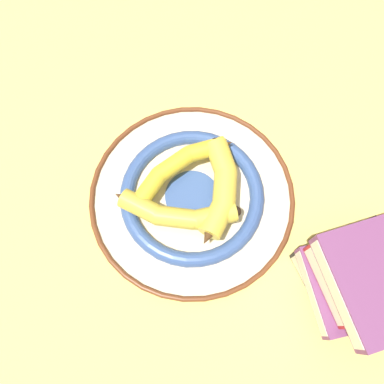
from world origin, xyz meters
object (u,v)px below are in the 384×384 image
banana_a (175,213)px  book_stack (370,275)px  decorative_bowl (192,196)px  banana_b (221,190)px  banana_c (178,166)px

banana_a → book_stack: size_ratio=1.06×
decorative_bowl → banana_b: banana_b is taller
banana_a → book_stack: (-0.14, -0.28, 0.02)m
banana_a → book_stack: book_stack is taller
decorative_bowl → book_stack: book_stack is taller
banana_b → banana_c: (0.05, 0.07, -0.00)m
banana_a → banana_c: bearing=94.6°
banana_c → book_stack: size_ratio=0.95×
banana_a → banana_b: banana_b is taller
banana_b → book_stack: (-0.17, -0.20, 0.02)m
banana_a → decorative_bowl: bearing=64.2°
book_stack → decorative_bowl: bearing=-42.6°
banana_c → banana_b: bearing=110.5°
banana_a → banana_b: bearing=34.7°
decorative_bowl → banana_a: bearing=140.2°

